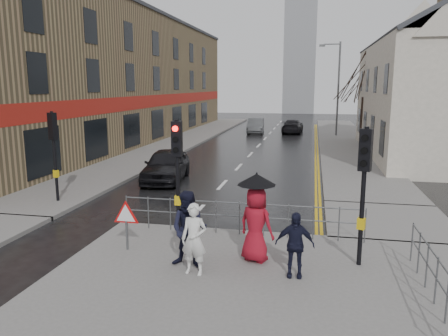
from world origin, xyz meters
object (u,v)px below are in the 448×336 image
at_px(pedestrian_b, 189,229).
at_px(car_parked, 166,165).
at_px(pedestrian_with_umbrella, 256,216).
at_px(pedestrian_d, 295,245).
at_px(car_mid, 256,126).
at_px(pedestrian_a, 194,239).

distance_m(pedestrian_b, car_parked, 10.48).
bearing_deg(pedestrian_with_umbrella, pedestrian_d, -36.59).
height_order(pedestrian_b, car_mid, pedestrian_b).
relative_size(pedestrian_b, car_mid, 0.44).
relative_size(pedestrian_with_umbrella, car_parked, 0.50).
height_order(car_parked, car_mid, car_parked).
distance_m(pedestrian_a, pedestrian_b, 0.47).
bearing_deg(car_parked, pedestrian_d, -63.64).
height_order(pedestrian_b, car_parked, pedestrian_b).
bearing_deg(pedestrian_d, pedestrian_a, -173.73).
distance_m(pedestrian_with_umbrella, car_parked, 10.58).
xyz_separation_m(pedestrian_d, car_mid, (-5.04, 31.69, -0.21)).
xyz_separation_m(pedestrian_a, car_parked, (-4.16, 10.11, -0.23)).
height_order(pedestrian_a, car_mid, pedestrian_a).
bearing_deg(pedestrian_with_umbrella, pedestrian_b, -156.41).
relative_size(pedestrian_b, car_parked, 0.42).
relative_size(pedestrian_d, car_parked, 0.34).
distance_m(pedestrian_a, pedestrian_d, 2.31).
distance_m(pedestrian_b, car_mid, 31.73).
bearing_deg(pedestrian_a, pedestrian_b, 126.10).
bearing_deg(pedestrian_with_umbrella, pedestrian_a, -140.70).
distance_m(pedestrian_a, car_parked, 10.93).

